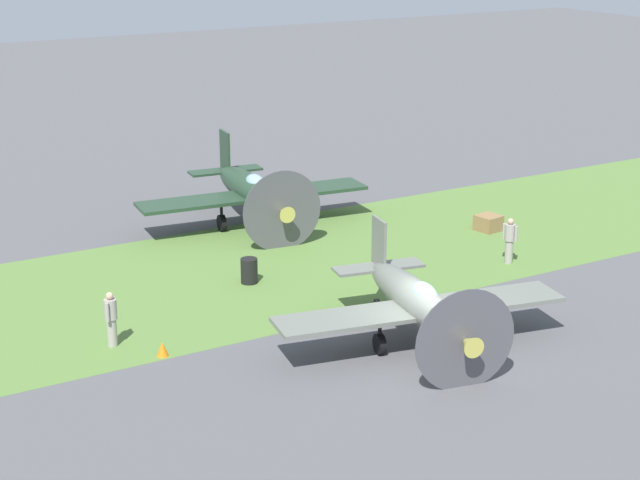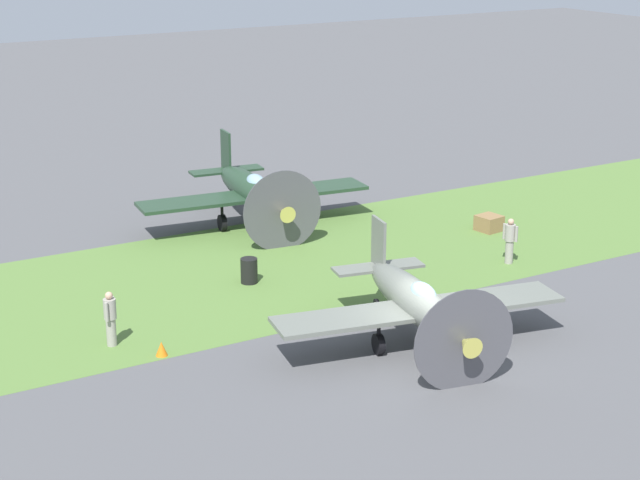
# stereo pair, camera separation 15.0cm
# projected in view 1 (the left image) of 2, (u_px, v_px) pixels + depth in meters

# --- Properties ---
(ground_plane) EXTENTS (160.00, 160.00, 0.00)m
(ground_plane) POSITION_uv_depth(u_px,v_px,m) (425.00, 353.00, 30.60)
(ground_plane) COLOR #515154
(grass_verge) EXTENTS (120.00, 11.00, 0.01)m
(grass_verge) POSITION_uv_depth(u_px,v_px,m) (281.00, 266.00, 37.98)
(grass_verge) COLOR #567A38
(grass_verge) RESTS_ON ground
(airplane_lead) EXTENTS (9.13, 7.28, 3.23)m
(airplane_lead) POSITION_uv_depth(u_px,v_px,m) (418.00, 302.00, 30.86)
(airplane_lead) COLOR slate
(airplane_lead) RESTS_ON ground
(airplane_wingman) EXTENTS (9.80, 7.77, 3.47)m
(airplane_wingman) POSITION_uv_depth(u_px,v_px,m) (252.00, 191.00, 42.54)
(airplane_wingman) COLOR #233D28
(airplane_wingman) RESTS_ON ground
(ground_crew_chief) EXTENTS (0.38, 0.60, 1.73)m
(ground_crew_chief) POSITION_uv_depth(u_px,v_px,m) (510.00, 240.00, 38.06)
(ground_crew_chief) COLOR #9E998E
(ground_crew_chief) RESTS_ON ground
(ground_crew_mechanic) EXTENTS (0.44, 0.51, 1.73)m
(ground_crew_mechanic) POSITION_uv_depth(u_px,v_px,m) (111.00, 318.00, 30.84)
(ground_crew_mechanic) COLOR #9E998E
(ground_crew_mechanic) RESTS_ON ground
(fuel_drum) EXTENTS (0.60, 0.60, 0.90)m
(fuel_drum) POSITION_uv_depth(u_px,v_px,m) (249.00, 271.00, 36.18)
(fuel_drum) COLOR black
(fuel_drum) RESTS_ON ground
(supply_crate) EXTENTS (1.02, 1.02, 0.64)m
(supply_crate) POSITION_uv_depth(u_px,v_px,m) (488.00, 223.00, 42.09)
(supply_crate) COLOR olive
(supply_crate) RESTS_ON ground
(runway_marker_cone) EXTENTS (0.36, 0.36, 0.44)m
(runway_marker_cone) POSITION_uv_depth(u_px,v_px,m) (162.00, 349.00, 30.35)
(runway_marker_cone) COLOR orange
(runway_marker_cone) RESTS_ON ground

